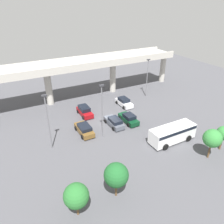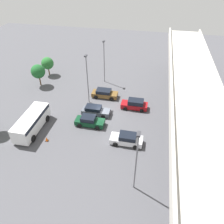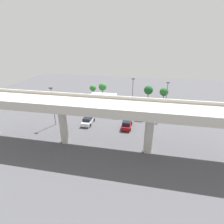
% 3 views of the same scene
% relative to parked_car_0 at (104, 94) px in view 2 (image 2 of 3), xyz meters
% --- Properties ---
extents(ground_plane, '(94.75, 94.75, 0.00)m').
position_rel_parked_car_0_xyz_m(ground_plane, '(5.37, 0.95, -0.74)').
color(ground_plane, '#4C4C51').
extents(highway_overpass, '(45.58, 6.37, 8.44)m').
position_rel_parked_car_0_xyz_m(highway_overpass, '(5.37, 13.72, 6.09)').
color(highway_overpass, '#BCB7AD').
rests_on(highway_overpass, ground_plane).
extents(parked_car_0, '(2.11, 4.66, 1.53)m').
position_rel_parked_car_0_xyz_m(parked_car_0, '(0.00, 0.00, 0.00)').
color(parked_car_0, brown).
rests_on(parked_car_0, ground_plane).
extents(parked_car_1, '(2.03, 4.46, 1.70)m').
position_rel_parked_car_0_xyz_m(parked_car_1, '(2.43, 5.84, 0.06)').
color(parked_car_1, maroon).
rests_on(parked_car_1, ground_plane).
extents(parked_car_2, '(2.01, 4.58, 1.53)m').
position_rel_parked_car_0_xyz_m(parked_car_2, '(5.41, -0.28, -0.01)').
color(parked_car_2, '#515660').
rests_on(parked_car_2, ground_plane).
extents(parked_car_3, '(2.03, 4.49, 1.59)m').
position_rel_parked_car_0_xyz_m(parked_car_3, '(8.24, -0.43, -0.00)').
color(parked_car_3, '#0C381E').
rests_on(parked_car_3, ground_plane).
extents(parked_car_4, '(2.05, 4.50, 1.61)m').
position_rel_parked_car_0_xyz_m(parked_car_4, '(11.02, 5.75, 0.02)').
color(parked_car_4, silver).
rests_on(parked_car_4, ground_plane).
extents(shuttle_bus, '(7.39, 2.75, 2.52)m').
position_rel_parked_car_0_xyz_m(shuttle_bus, '(10.97, -8.49, 0.77)').
color(shuttle_bus, white).
rests_on(shuttle_bus, ground_plane).
extents(lamp_post_near_aisle, '(0.70, 0.35, 8.34)m').
position_rel_parked_car_0_xyz_m(lamp_post_near_aisle, '(17.89, 7.62, 4.12)').
color(lamp_post_near_aisle, slate).
rests_on(lamp_post_near_aisle, ground_plane).
extents(lamp_post_mid_lot, '(0.70, 0.35, 8.46)m').
position_rel_parked_car_0_xyz_m(lamp_post_mid_lot, '(-5.69, -1.32, 4.18)').
color(lamp_post_mid_lot, slate).
rests_on(lamp_post_mid_lot, ground_plane).
extents(lamp_post_by_overpass, '(0.70, 0.35, 8.76)m').
position_rel_parked_car_0_xyz_m(lamp_post_by_overpass, '(2.18, -2.32, 4.34)').
color(lamp_post_by_overpass, slate).
rests_on(lamp_post_by_overpass, ground_plane).
extents(tree_front_left, '(2.56, 2.56, 3.93)m').
position_rel_parked_car_0_xyz_m(tree_front_left, '(-6.29, -13.78, 1.89)').
color(tree_front_left, brown).
rests_on(tree_front_left, ground_plane).
extents(tree_front_centre, '(2.70, 2.70, 4.37)m').
position_rel_parked_car_0_xyz_m(tree_front_centre, '(-1.70, -13.52, 2.26)').
color(tree_front_centre, brown).
rests_on(tree_front_centre, ground_plane).
extents(traffic_cone, '(0.44, 0.44, 0.70)m').
position_rel_parked_car_0_xyz_m(traffic_cone, '(12.87, -5.43, -0.42)').
color(traffic_cone, black).
rests_on(traffic_cone, ground_plane).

